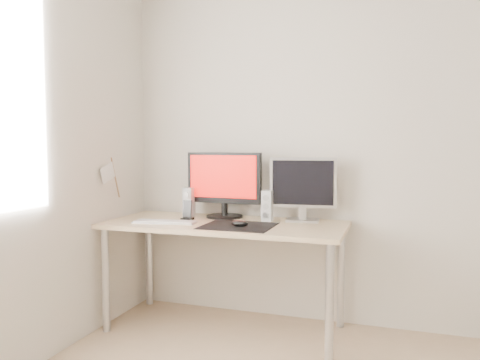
# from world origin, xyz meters

# --- Properties ---
(wall_back) EXTENTS (3.50, 0.00, 3.50)m
(wall_back) POSITION_xyz_m (0.00, 1.75, 1.25)
(wall_back) COLOR silver
(wall_back) RESTS_ON ground
(mousepad) EXTENTS (0.45, 0.40, 0.00)m
(mousepad) POSITION_xyz_m (-0.80, 1.28, 0.73)
(mousepad) COLOR black
(mousepad) RESTS_ON desk
(mouse) EXTENTS (0.11, 0.07, 0.04)m
(mouse) POSITION_xyz_m (-0.78, 1.25, 0.75)
(mouse) COLOR black
(mouse) RESTS_ON mousepad
(desk) EXTENTS (1.60, 0.70, 0.73)m
(desk) POSITION_xyz_m (-0.93, 1.38, 0.65)
(desk) COLOR #D1B587
(desk) RESTS_ON ground
(main_monitor) EXTENTS (0.55, 0.27, 0.47)m
(main_monitor) POSITION_xyz_m (-1.01, 1.58, 0.98)
(main_monitor) COLOR black
(main_monitor) RESTS_ON desk
(second_monitor) EXTENTS (0.45, 0.18, 0.43)m
(second_monitor) POSITION_xyz_m (-0.44, 1.60, 0.97)
(second_monitor) COLOR #B2B1B4
(second_monitor) RESTS_ON desk
(speaker_left) EXTENTS (0.07, 0.08, 0.21)m
(speaker_left) POSITION_xyz_m (-1.27, 1.54, 0.84)
(speaker_left) COLOR silver
(speaker_left) RESTS_ON desk
(speaker_right) EXTENTS (0.07, 0.08, 0.21)m
(speaker_right) POSITION_xyz_m (-0.68, 1.53, 0.84)
(speaker_right) COLOR white
(speaker_right) RESTS_ON desk
(keyboard) EXTENTS (0.43, 0.17, 0.02)m
(keyboard) POSITION_xyz_m (-1.30, 1.24, 0.74)
(keyboard) COLOR #BABABC
(keyboard) RESTS_ON desk
(phone_dock) EXTENTS (0.08, 0.07, 0.14)m
(phone_dock) POSITION_xyz_m (-1.22, 1.40, 0.77)
(phone_dock) COLOR black
(phone_dock) RESTS_ON desk
(pennant) EXTENTS (0.01, 0.23, 0.29)m
(pennant) POSITION_xyz_m (-1.72, 1.24, 1.05)
(pennant) COLOR #A57F54
(pennant) RESTS_ON wall_left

